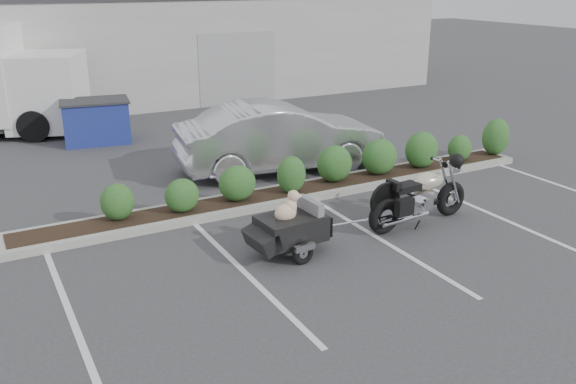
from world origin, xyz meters
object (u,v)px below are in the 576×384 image
motorcycle (420,197)px  pet_trailer (290,227)px  dumpster (96,121)px  sedan (281,137)px

motorcycle → pet_trailer: bearing=175.3°
dumpster → motorcycle: bearing=-57.2°
sedan → dumpster: sedan is taller
motorcycle → dumpster: size_ratio=1.19×
pet_trailer → dumpster: size_ratio=0.95×
pet_trailer → dumpster: 9.22m
pet_trailer → dumpster: dumpster is taller
pet_trailer → sedan: sedan is taller
motorcycle → sedan: size_ratio=0.48×
pet_trailer → sedan: size_ratio=0.39×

